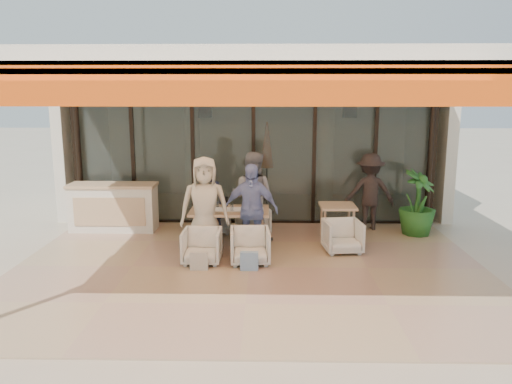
# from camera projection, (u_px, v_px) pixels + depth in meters

# --- Properties ---
(ground) EXTENTS (70.00, 70.00, 0.00)m
(ground) POSITION_uv_depth(u_px,v_px,m) (249.00, 269.00, 8.47)
(ground) COLOR #C6B293
(ground) RESTS_ON ground
(terrace_floor) EXTENTS (8.00, 6.00, 0.01)m
(terrace_floor) POSITION_uv_depth(u_px,v_px,m) (249.00, 268.00, 8.47)
(terrace_floor) COLOR tan
(terrace_floor) RESTS_ON ground
(terrace_structure) EXTENTS (8.00, 6.00, 3.40)m
(terrace_structure) POSITION_uv_depth(u_px,v_px,m) (248.00, 72.00, 7.58)
(terrace_structure) COLOR silver
(terrace_structure) RESTS_ON ground
(glass_storefront) EXTENTS (8.08, 0.10, 3.20)m
(glass_storefront) POSITION_uv_depth(u_px,v_px,m) (253.00, 154.00, 11.10)
(glass_storefront) COLOR #9EADA3
(glass_storefront) RESTS_ON ground
(interior_block) EXTENTS (9.05, 3.62, 3.52)m
(interior_block) POSITION_uv_depth(u_px,v_px,m) (256.00, 120.00, 13.25)
(interior_block) COLOR silver
(interior_block) RESTS_ON ground
(host_counter) EXTENTS (1.85, 0.65, 1.04)m
(host_counter) POSITION_uv_depth(u_px,v_px,m) (114.00, 207.00, 10.68)
(host_counter) COLOR silver
(host_counter) RESTS_ON ground
(dining_table) EXTENTS (1.50, 0.90, 0.93)m
(dining_table) POSITION_uv_depth(u_px,v_px,m) (229.00, 212.00, 9.54)
(dining_table) COLOR tan
(dining_table) RESTS_ON ground
(chair_far_left) EXTENTS (0.77, 0.74, 0.66)m
(chair_far_left) POSITION_uv_depth(u_px,v_px,m) (213.00, 218.00, 10.54)
(chair_far_left) COLOR white
(chair_far_left) RESTS_ON ground
(chair_far_right) EXTENTS (0.78, 0.75, 0.64)m
(chair_far_right) POSITION_uv_depth(u_px,v_px,m) (253.00, 219.00, 10.53)
(chair_far_right) COLOR white
(chair_far_right) RESTS_ON ground
(chair_near_left) EXTENTS (0.66, 0.62, 0.67)m
(chair_near_left) POSITION_uv_depth(u_px,v_px,m) (202.00, 245.00, 8.68)
(chair_near_left) COLOR white
(chair_near_left) RESTS_ON ground
(chair_near_right) EXTENTS (0.72, 0.68, 0.69)m
(chair_near_right) POSITION_uv_depth(u_px,v_px,m) (250.00, 244.00, 8.66)
(chair_near_right) COLOR white
(chair_near_right) RESTS_ON ground
(diner_navy) EXTENTS (0.60, 0.43, 1.53)m
(diner_navy) POSITION_uv_depth(u_px,v_px,m) (210.00, 203.00, 9.97)
(diner_navy) COLOR #1B233B
(diner_navy) RESTS_ON ground
(diner_grey) EXTENTS (1.05, 0.93, 1.81)m
(diner_grey) POSITION_uv_depth(u_px,v_px,m) (252.00, 197.00, 9.93)
(diner_grey) COLOR slate
(diner_grey) RESTS_ON ground
(diner_cream) EXTENTS (0.94, 0.66, 1.82)m
(diner_cream) POSITION_uv_depth(u_px,v_px,m) (205.00, 206.00, 9.06)
(diner_cream) COLOR beige
(diner_cream) RESTS_ON ground
(diner_periwinkle) EXTENTS (1.05, 0.56, 1.70)m
(diner_periwinkle) POSITION_uv_depth(u_px,v_px,m) (251.00, 210.00, 9.05)
(diner_periwinkle) COLOR #6F83BA
(diner_periwinkle) RESTS_ON ground
(tote_bag_cream) EXTENTS (0.30, 0.10, 0.34)m
(tote_bag_cream) POSITION_uv_depth(u_px,v_px,m) (199.00, 261.00, 8.32)
(tote_bag_cream) COLOR silver
(tote_bag_cream) RESTS_ON ground
(tote_bag_blue) EXTENTS (0.30, 0.10, 0.34)m
(tote_bag_blue) POSITION_uv_depth(u_px,v_px,m) (249.00, 262.00, 8.30)
(tote_bag_blue) COLOR #99BFD8
(tote_bag_blue) RESTS_ON ground
(side_table) EXTENTS (0.70, 0.70, 0.74)m
(side_table) POSITION_uv_depth(u_px,v_px,m) (337.00, 210.00, 9.94)
(side_table) COLOR tan
(side_table) RESTS_ON ground
(side_chair) EXTENTS (0.73, 0.70, 0.68)m
(side_chair) POSITION_uv_depth(u_px,v_px,m) (343.00, 235.00, 9.26)
(side_chair) COLOR white
(side_chair) RESTS_ON ground
(standing_woman) EXTENTS (1.08, 0.62, 1.67)m
(standing_woman) POSITION_uv_depth(u_px,v_px,m) (370.00, 192.00, 10.73)
(standing_woman) COLOR black
(standing_woman) RESTS_ON ground
(potted_palm) EXTENTS (1.09, 1.09, 1.38)m
(potted_palm) POSITION_uv_depth(u_px,v_px,m) (418.00, 203.00, 10.33)
(potted_palm) COLOR #1E5919
(potted_palm) RESTS_ON ground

